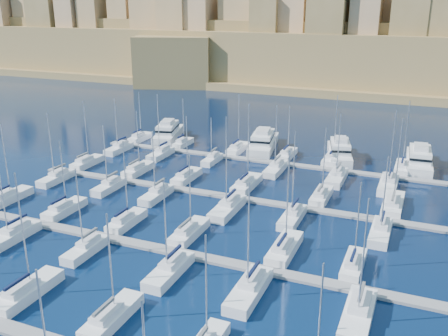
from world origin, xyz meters
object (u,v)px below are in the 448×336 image
at_px(motor_yacht_d, 419,159).
at_px(motor_yacht_c, 340,151).
at_px(motor_yacht_a, 168,132).
at_px(motor_yacht_b, 263,142).
at_px(sailboat_2, 27,291).

bearing_deg(motor_yacht_d, motor_yacht_c, -178.07).
bearing_deg(motor_yacht_a, motor_yacht_b, 1.46).
distance_m(sailboat_2, motor_yacht_b, 70.36).
relative_size(motor_yacht_a, motor_yacht_d, 0.98).
bearing_deg(motor_yacht_d, sailboat_2, -120.34).
bearing_deg(sailboat_2, motor_yacht_b, 84.98).
bearing_deg(motor_yacht_d, motor_yacht_a, -179.69).
xyz_separation_m(motor_yacht_b, motor_yacht_d, (34.67, -0.32, -0.00)).
xyz_separation_m(sailboat_2, motor_yacht_c, (24.27, 69.21, 0.96)).
relative_size(sailboat_2, motor_yacht_d, 0.94).
height_order(sailboat_2, motor_yacht_d, sailboat_2).
bearing_deg(sailboat_2, motor_yacht_c, 70.67).
bearing_deg(motor_yacht_b, motor_yacht_a, -178.54).
height_order(motor_yacht_a, motor_yacht_c, same).
bearing_deg(sailboat_2, motor_yacht_d, 59.66).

